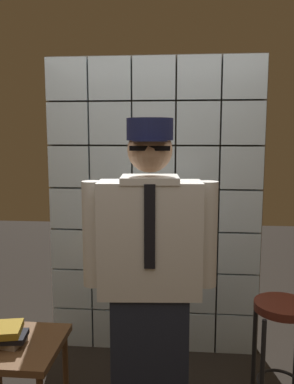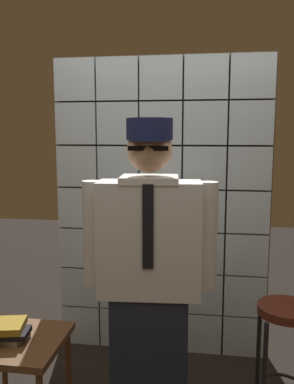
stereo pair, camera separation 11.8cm
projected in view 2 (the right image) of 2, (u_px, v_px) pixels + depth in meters
The scene contains 5 objects.
glass_block_wall at pixel (161, 209), 3.12m from camera, with size 1.69×0.10×2.35m.
standing_person at pixel (149, 281), 2.16m from camera, with size 0.73×0.32×1.82m.
bar_stool at pixel (285, 336), 2.36m from camera, with size 0.34×0.34×0.74m.
side_table at pixel (19, 351), 2.32m from camera, with size 0.52×0.52×0.55m.
book_stack at pixel (8, 331), 2.29m from camera, with size 0.26×0.23×0.11m.
Camera 2 is at (0.33, -1.66, 1.73)m, focal length 37.19 mm.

